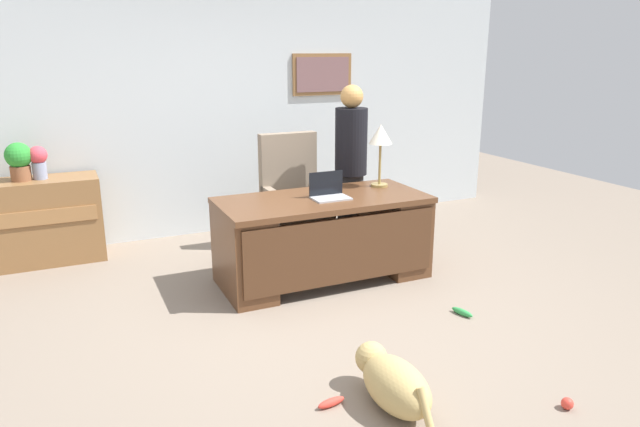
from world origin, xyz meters
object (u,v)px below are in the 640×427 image
dog_toy_bone (462,312)px  dog_toy_plush (331,402)px  laptop (329,192)px  desk (324,236)px  dog_toy_ball (567,403)px  person_standing (351,168)px  armchair (294,201)px  potted_plant (19,160)px  credenza (17,224)px  dog_lying (393,382)px  vase_with_flowers (38,160)px  desk_lamp (381,138)px

dog_toy_bone → dog_toy_plush: size_ratio=1.09×
laptop → dog_toy_plush: 2.12m
laptop → desk: bearing=172.1°
desk → dog_toy_ball: 2.45m
dog_toy_bone → person_standing: bearing=93.5°
desk → laptop: size_ratio=5.76×
dog_toy_plush → dog_toy_ball: bearing=-25.5°
person_standing → dog_toy_bone: size_ratio=8.53×
armchair → dog_toy_bone: armchair is taller
armchair → dog_toy_plush: 2.83m
dog_toy_ball → dog_toy_bone: (0.22, 1.26, -0.01)m
dog_toy_bone → potted_plant: bearing=139.1°
credenza → dog_lying: 4.06m
vase_with_flowers → person_standing: bearing=-18.5°
dog_toy_ball → dog_toy_plush: 1.37m
laptop → potted_plant: (-2.46, 1.57, 0.21)m
dog_lying → desk_lamp: bearing=62.2°
laptop → dog_toy_plush: (-0.82, -1.78, -0.79)m
laptop → dog_toy_bone: 1.51m
person_standing → dog_toy_plush: person_standing is taller
laptop → vase_with_flowers: (-2.30, 1.57, 0.19)m
dog_toy_ball → laptop: bearing=100.0°
desk → potted_plant: bearing=147.2°
desk_lamp → vase_with_flowers: desk_lamp is taller
vase_with_flowers → armchair: bearing=-16.7°
desk_lamp → dog_toy_ball: desk_lamp is taller
credenza → dog_toy_ball: size_ratio=21.44×
vase_with_flowers → dog_toy_ball: size_ratio=4.44×
laptop → desk_lamp: (0.63, 0.20, 0.40)m
desk_lamp → dog_toy_bone: size_ratio=2.96×
armchair → laptop: size_ratio=3.76×
person_standing → dog_toy_plush: size_ratio=9.34×
armchair → dog_lying: bearing=-100.4°
vase_with_flowers → dog_toy_bone: 4.10m
desk_lamp → dog_toy_bone: (0.01, -1.32, -1.20)m
desk_lamp → dog_lying: bearing=-117.8°
dog_lying → dog_toy_bone: size_ratio=3.67×
dog_lying → dog_toy_bone: 1.40m
desk → dog_lying: size_ratio=2.53×
dog_lying → vase_with_flowers: size_ratio=2.30×
desk → dog_toy_ball: desk is taller
desk → desk_lamp: size_ratio=3.14×
credenza → vase_with_flowers: bearing=0.3°
desk → potted_plant: size_ratio=5.12×
dog_toy_ball → armchair: bearing=97.0°
potted_plant → laptop: bearing=-32.5°
desk → dog_toy_plush: desk is taller
credenza → dog_toy_ball: credenza is taller
credenza → dog_toy_bone: bearing=-40.0°
armchair → dog_toy_bone: (0.62, -1.99, -0.50)m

